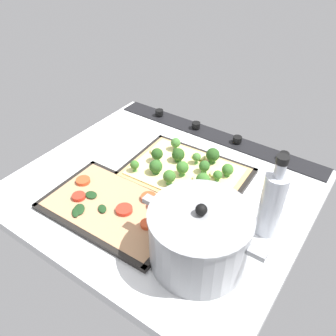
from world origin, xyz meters
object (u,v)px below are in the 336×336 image
Objects in this scene: broccoli_pizza at (186,170)px; baking_tray_back at (115,209)px; baking_tray_front at (185,175)px; veggie_pizza_back at (114,206)px; cooking_pot at (199,237)px; oil_bottle at (272,203)px.

baking_tray_back is at bearing 70.49° from broccoli_pizza.
veggie_pizza_back is at bearing 71.14° from baking_tray_front.
veggie_pizza_back reaches higher than baking_tray_back.
cooking_pot is 18.48cm from oil_bottle.
cooking_pot is at bearing 60.76° from oil_bottle.
oil_bottle reaches higher than baking_tray_front.
baking_tray_front is 22.71cm from baking_tray_back.
broccoli_pizza is 22.70cm from veggie_pizza_back.
baking_tray_front is 1.60× the size of oil_bottle.
baking_tray_back is 1.07× the size of veggie_pizza_back.
cooking_pot is (-24.74, 0.82, 6.41)cm from baking_tray_back.
veggie_pizza_back is 37.83cm from oil_bottle.
baking_tray_front is 22.65cm from veggie_pizza_back.
broccoli_pizza is at bearing 164.88° from baking_tray_front.
baking_tray_back is 0.72cm from veggie_pizza_back.
cooking_pot is at bearing 177.84° from veggie_pizza_back.
veggie_pizza_back is 1.19× the size of cooking_pot.
oil_bottle is at bearing 166.54° from baking_tray_front.
baking_tray_front is 1.03× the size of veggie_pizza_back.
baking_tray_back is at bearing -1.90° from cooking_pot.
baking_tray_front is at bearing -51.92° from cooking_pot.
broccoli_pizza is 0.89× the size of baking_tray_back.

